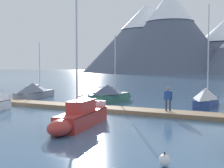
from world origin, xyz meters
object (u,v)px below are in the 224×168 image
object	(u,v)px
sailboat_nearest_berth	(35,91)
sailboat_mid_dock_starboard	(79,117)
mooring_buoy_channel_marker	(165,161)
person_on_dock	(168,98)
sailboat_far_berth	(207,97)
sailboat_mid_dock_port	(111,94)

from	to	relation	value
sailboat_nearest_berth	sailboat_mid_dock_starboard	xyz separation A→B (m)	(14.02, -12.05, -0.19)
sailboat_mid_dock_starboard	mooring_buoy_channel_marker	xyz separation A→B (m)	(6.52, -4.45, -0.39)
sailboat_mid_dock_starboard	person_on_dock	size ratio (longest dim) A/B	4.95
mooring_buoy_channel_marker	sailboat_far_berth	bearing A→B (deg)	96.22
sailboat_mid_dock_port	mooring_buoy_channel_marker	distance (m)	19.98
sailboat_mid_dock_port	sailboat_far_berth	xyz separation A→B (m)	(9.07, 0.78, -0.01)
mooring_buoy_channel_marker	sailboat_mid_dock_port	bearing A→B (deg)	123.33
sailboat_mid_dock_starboard	mooring_buoy_channel_marker	distance (m)	7.91
sailboat_mid_dock_port	sailboat_mid_dock_starboard	size ratio (longest dim) A/B	0.79
sailboat_mid_dock_port	person_on_dock	bearing A→B (deg)	-35.96
sailboat_nearest_berth	mooring_buoy_channel_marker	size ratio (longest dim) A/B	14.02
sailboat_far_berth	mooring_buoy_channel_marker	world-z (taller)	sailboat_far_berth
sailboat_nearest_berth	mooring_buoy_channel_marker	distance (m)	26.36
sailboat_mid_dock_port	sailboat_mid_dock_starboard	xyz separation A→B (m)	(4.45, -12.24, -0.20)
sailboat_mid_dock_starboard	person_on_dock	distance (m)	7.46
sailboat_nearest_berth	sailboat_mid_dock_port	xyz separation A→B (m)	(9.57, 0.18, 0.01)
sailboat_nearest_berth	sailboat_mid_dock_port	size ratio (longest dim) A/B	1.09
person_on_dock	sailboat_mid_dock_port	bearing A→B (deg)	144.04
person_on_dock	mooring_buoy_channel_marker	distance (m)	11.76
sailboat_mid_dock_starboard	mooring_buoy_channel_marker	bearing A→B (deg)	-34.30
sailboat_mid_dock_port	person_on_dock	distance (m)	9.35
person_on_dock	mooring_buoy_channel_marker	size ratio (longest dim) A/B	3.31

